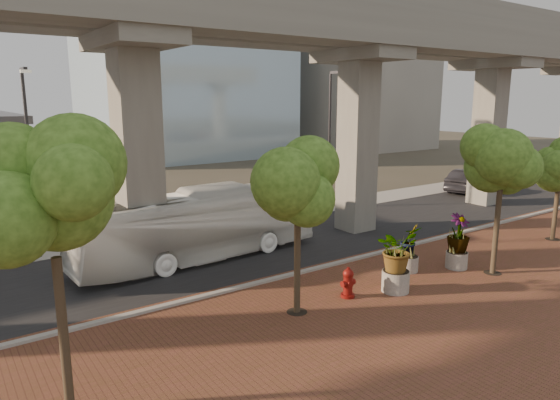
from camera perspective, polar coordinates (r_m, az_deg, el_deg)
ground at (r=22.81m, az=0.98°, el=-6.70°), size 160.00×160.00×0.00m
brick_plaza at (r=17.43m, az=17.07°, el=-13.10°), size 70.00×13.00×0.06m
asphalt_road at (r=24.37m, az=-1.80°, el=-5.44°), size 90.00×8.00×0.04m
curb_strip at (r=21.29m, az=4.18°, el=-7.86°), size 70.00×0.25×0.16m
far_sidewalk at (r=28.96m, az=-7.79°, el=-2.76°), size 90.00×3.00×0.06m
transit_viaduct at (r=23.30m, az=-1.91°, el=11.91°), size 72.00×5.60×12.40m
midrise_block at (r=73.90m, az=8.72°, el=15.23°), size 18.00×16.00×24.00m
transit_bus at (r=22.52m, az=-9.32°, el=-2.91°), size 11.45×3.26×3.16m
parked_car at (r=41.15m, az=20.67°, el=2.04°), size 5.48×3.11×1.71m
fire_hydrant at (r=18.44m, az=7.78°, el=-9.35°), size 0.56×0.51×1.13m
planter_front at (r=18.96m, az=13.22°, el=-5.84°), size 2.28×2.28×2.50m
planter_right at (r=22.30m, az=19.71°, el=-3.85°), size 2.20×2.20×2.35m
planter_left at (r=21.34m, az=14.55°, el=-4.74°), size 1.85×1.85×2.03m
street_tree_far_west at (r=11.69m, az=-24.66°, el=-0.87°), size 3.78×3.78×6.53m
street_tree_near_west at (r=15.99m, az=2.05°, el=1.86°), size 3.50×3.50×6.01m
street_tree_near_east at (r=21.61m, az=24.06°, el=3.72°), size 3.48×3.48×6.12m
streetlamp_west at (r=24.34m, az=-26.66°, el=5.00°), size 0.41×1.21×8.36m
streetlamp_east at (r=32.56m, az=5.82°, el=7.94°), size 0.43×1.27×8.76m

